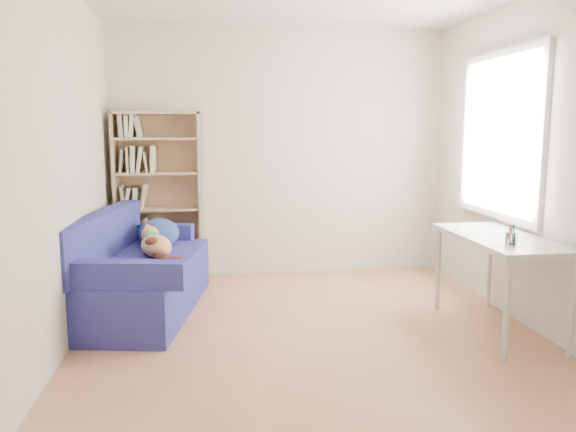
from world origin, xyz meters
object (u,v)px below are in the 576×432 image
(pen_cup, at_px, (511,237))
(desk, at_px, (499,245))
(bookshelf, at_px, (159,204))
(sofa, at_px, (139,273))

(pen_cup, bearing_deg, desk, 74.80)
(bookshelf, xyz_separation_m, desk, (2.70, -1.85, -0.12))
(desk, bearing_deg, pen_cup, -105.20)
(sofa, xyz_separation_m, desk, (2.79, -0.87, 0.34))
(bookshelf, height_order, desk, bookshelf)
(bookshelf, bearing_deg, pen_cup, -39.45)
(bookshelf, xyz_separation_m, pen_cup, (2.62, -2.15, 0.01))
(sofa, relative_size, pen_cup, 12.58)
(desk, bearing_deg, bookshelf, 145.52)
(bookshelf, height_order, pen_cup, bookshelf)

